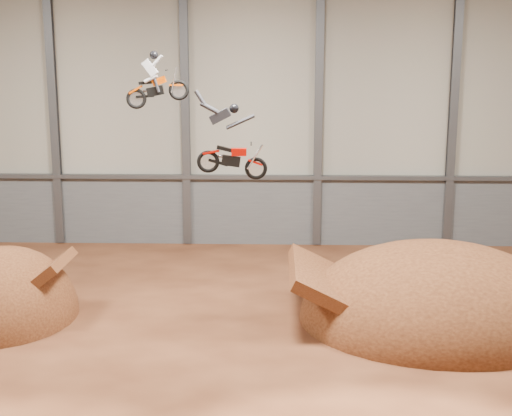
{
  "coord_description": "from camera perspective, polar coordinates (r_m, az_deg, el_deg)",
  "views": [
    {
      "loc": [
        1.31,
        -20.99,
        9.56
      ],
      "look_at": [
        0.54,
        4.0,
        4.23
      ],
      "focal_mm": 50.0,
      "sensor_mm": 36.0,
      "label": 1
    }
  ],
  "objects": [
    {
      "name": "floor",
      "position": [
        23.1,
        -1.68,
        -12.42
      ],
      "size": [
        40.0,
        40.0,
        0.0
      ],
      "primitive_type": "plane",
      "color": "#472213",
      "rests_on": "ground"
    },
    {
      "name": "back_wall",
      "position": [
        36.11,
        -0.33,
        7.96
      ],
      "size": [
        40.0,
        0.1,
        14.0
      ],
      "primitive_type": "cube",
      "color": "#A4A091",
      "rests_on": "ground"
    },
    {
      "name": "lower_band_back",
      "position": [
        36.76,
        -0.32,
        -0.24
      ],
      "size": [
        39.8,
        0.18,
        3.5
      ],
      "primitive_type": "cube",
      "color": "#585B60",
      "rests_on": "ground"
    },
    {
      "name": "steel_rail",
      "position": [
        36.27,
        -0.33,
        2.49
      ],
      "size": [
        39.8,
        0.35,
        0.2
      ],
      "primitive_type": "cube",
      "color": "#47494F",
      "rests_on": "lower_band_back"
    },
    {
      "name": "steel_column_1",
      "position": [
        37.62,
        -15.88,
        7.67
      ],
      "size": [
        0.4,
        0.36,
        13.9
      ],
      "primitive_type": "cube",
      "color": "#47494F",
      "rests_on": "ground"
    },
    {
      "name": "steel_column_2",
      "position": [
        36.18,
        -5.67,
        7.91
      ],
      "size": [
        0.4,
        0.36,
        13.9
      ],
      "primitive_type": "cube",
      "color": "#47494F",
      "rests_on": "ground"
    },
    {
      "name": "steel_column_3",
      "position": [
        35.94,
        5.03,
        7.9
      ],
      "size": [
        0.4,
        0.36,
        13.9
      ],
      "primitive_type": "cube",
      "color": "#47494F",
      "rests_on": "ground"
    },
    {
      "name": "steel_column_4",
      "position": [
        36.92,
        15.51,
        7.62
      ],
      "size": [
        0.4,
        0.36,
        13.9
      ],
      "primitive_type": "cube",
      "color": "#47494F",
      "rests_on": "ground"
    },
    {
      "name": "takeoff_ramp",
      "position": [
        28.5,
        -19.44,
        -8.29
      ],
      "size": [
        5.34,
        6.16,
        5.34
      ],
      "primitive_type": "ellipsoid",
      "color": "#432110",
      "rests_on": "ground"
    },
    {
      "name": "landing_ramp",
      "position": [
        27.5,
        14.16,
        -8.7
      ],
      "size": [
        10.08,
        8.91,
        5.81
      ],
      "primitive_type": "ellipsoid",
      "color": "#432110",
      "rests_on": "ground"
    },
    {
      "name": "fmx_rider_a",
      "position": [
        25.69,
        -7.77,
        10.47
      ],
      "size": [
        2.62,
        1.01,
        2.41
      ],
      "primitive_type": null,
      "rotation": [
        0.0,
        -0.2,
        0.06
      ],
      "color": "#CE4501"
    },
    {
      "name": "fmx_rider_b",
      "position": [
        23.86,
        -2.07,
        5.78
      ],
      "size": [
        3.51,
        1.02,
        3.1
      ],
      "primitive_type": null,
      "rotation": [
        0.0,
        0.14,
        0.04
      ],
      "color": "#D30900"
    }
  ]
}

